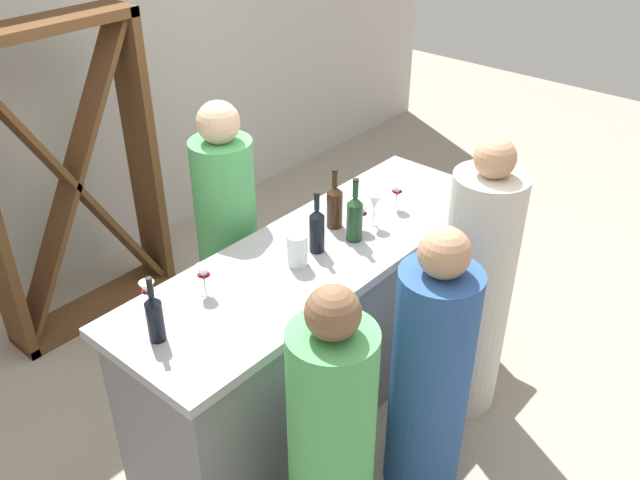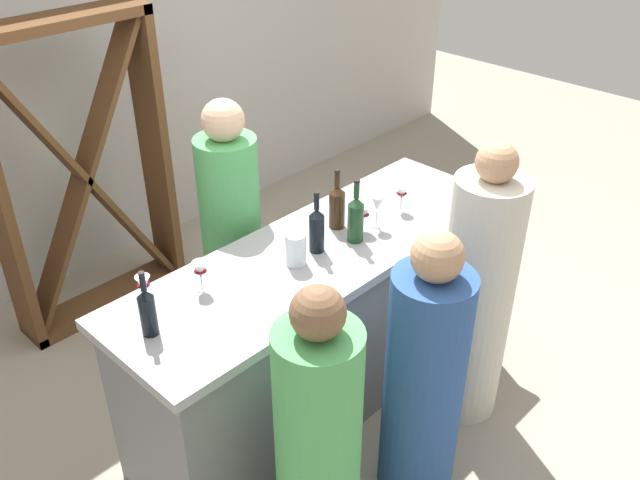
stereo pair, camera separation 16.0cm
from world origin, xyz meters
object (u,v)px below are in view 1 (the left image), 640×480
at_px(wine_bottle_second_left_near_black, 317,229).
at_px(person_right_guest, 430,377).
at_px(wine_glass_far_center, 148,291).
at_px(wine_glass_near_right, 361,213).
at_px(wine_glass_far_left, 204,274).
at_px(wine_bottle_center_olive_green, 355,217).
at_px(person_server_behind, 229,250).
at_px(water_pitcher, 297,250).
at_px(wine_rack, 71,183).
at_px(person_center_guest, 475,292).
at_px(wine_glass_near_center, 397,192).
at_px(wine_bottle_leftmost_near_black, 155,317).
at_px(wine_bottle_second_right_amber_brown, 335,205).
at_px(wine_glass_near_left, 375,203).
at_px(person_left_guest, 331,445).

relative_size(wine_bottle_second_left_near_black, person_right_guest, 0.23).
relative_size(wine_bottle_second_left_near_black, wine_glass_far_center, 2.10).
distance_m(wine_glass_near_right, wine_glass_far_left, 0.92).
distance_m(wine_bottle_center_olive_green, person_server_behind, 0.81).
bearing_deg(wine_bottle_center_olive_green, person_server_behind, 110.50).
distance_m(wine_glass_far_left, person_server_behind, 0.79).
bearing_deg(wine_bottle_center_olive_green, wine_glass_far_center, 164.14).
bearing_deg(person_right_guest, wine_glass_far_left, 38.36).
bearing_deg(water_pitcher, wine_glass_far_left, 160.61).
relative_size(wine_rack, person_center_guest, 1.20).
xyz_separation_m(wine_glass_near_center, person_server_behind, (-0.66, 0.65, -0.33)).
bearing_deg(person_right_guest, wine_glass_far_center, 46.37).
height_order(wine_rack, wine_bottle_leftmost_near_black, wine_rack).
bearing_deg(wine_bottle_second_left_near_black, wine_glass_near_center, -3.77).
xyz_separation_m(wine_bottle_second_right_amber_brown, wine_glass_near_right, (0.06, -0.12, -0.03)).
xyz_separation_m(wine_bottle_leftmost_near_black, wine_glass_near_left, (1.33, -0.11, 0.01)).
relative_size(wine_bottle_leftmost_near_black, wine_glass_far_center, 1.97).
bearing_deg(person_center_guest, wine_rack, 17.98).
height_order(wine_bottle_center_olive_green, wine_glass_far_center, wine_bottle_center_olive_green).
height_order(wine_glass_far_center, water_pitcher, water_pitcher).
distance_m(wine_bottle_second_left_near_black, wine_bottle_center_olive_green, 0.22).
height_order(wine_bottle_second_left_near_black, water_pitcher, wine_bottle_second_left_near_black).
height_order(person_left_guest, person_center_guest, person_center_guest).
distance_m(wine_glass_near_center, person_server_behind, 0.99).
distance_m(wine_bottle_leftmost_near_black, person_left_guest, 0.88).
height_order(wine_bottle_center_olive_green, person_center_guest, person_center_guest).
bearing_deg(wine_rack, wine_glass_near_left, -66.44).
relative_size(wine_glass_near_left, wine_glass_near_right, 1.23).
xyz_separation_m(wine_bottle_second_right_amber_brown, water_pitcher, (-0.39, -0.10, -0.04)).
xyz_separation_m(water_pitcher, person_server_behind, (0.10, 0.62, -0.31)).
bearing_deg(wine_bottle_second_left_near_black, wine_glass_far_left, 165.93).
xyz_separation_m(wine_glass_near_left, person_left_guest, (-1.06, -0.60, -0.46)).
bearing_deg(wine_bottle_second_left_near_black, person_center_guest, -48.09).
distance_m(wine_rack, wine_glass_far_center, 1.51).
relative_size(wine_bottle_second_right_amber_brown, wine_glass_near_left, 1.87).
height_order(water_pitcher, person_server_behind, person_server_behind).
height_order(wine_glass_near_left, wine_glass_near_right, wine_glass_near_left).
xyz_separation_m(wine_bottle_leftmost_near_black, person_right_guest, (0.86, -0.80, -0.45)).
xyz_separation_m(wine_bottle_leftmost_near_black, water_pitcher, (0.78, -0.06, -0.03)).
height_order(wine_bottle_leftmost_near_black, wine_bottle_second_right_amber_brown, wine_bottle_second_right_amber_brown).
xyz_separation_m(wine_rack, wine_glass_near_right, (0.66, -1.69, 0.14)).
distance_m(wine_bottle_center_olive_green, wine_glass_near_right, 0.11).
relative_size(wine_bottle_second_right_amber_brown, wine_glass_far_center, 2.12).
distance_m(wine_bottle_center_olive_green, wine_bottle_second_right_amber_brown, 0.16).
bearing_deg(wine_bottle_leftmost_near_black, wine_bottle_second_left_near_black, -3.35).
bearing_deg(wine_bottle_second_left_near_black, person_server_behind, 94.80).
bearing_deg(wine_bottle_second_left_near_black, wine_bottle_center_olive_green, -18.99).
bearing_deg(person_center_guest, wine_glass_near_center, -10.23).
bearing_deg(wine_glass_near_right, wine_rack, 111.30).
distance_m(wine_bottle_second_right_amber_brown, person_right_guest, 1.00).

